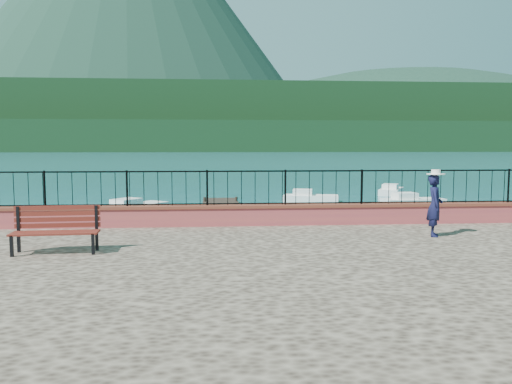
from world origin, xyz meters
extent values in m
plane|color=#19596B|center=(0.00, 0.00, 0.00)|extent=(2000.00, 2000.00, 0.00)
cube|color=#AC453E|center=(0.00, 3.70, 1.49)|extent=(28.00, 0.46, 0.58)
cube|color=black|center=(0.00, 3.70, 2.25)|extent=(27.00, 0.05, 0.95)
cube|color=#2D231C|center=(-2.00, 12.00, 0.15)|extent=(2.00, 16.00, 0.30)
cube|color=black|center=(0.00, 300.00, 9.00)|extent=(900.00, 60.00, 18.00)
cube|color=black|center=(0.00, 360.00, 22.00)|extent=(900.00, 120.00, 44.00)
cone|color=#142D23|center=(-120.00, 700.00, 190.00)|extent=(560.00, 560.00, 380.00)
ellipsoid|color=#142D23|center=(220.00, 560.00, 0.00)|extent=(448.00, 384.00, 180.00)
cube|color=black|center=(-5.59, 0.31, 1.42)|extent=(1.78, 0.63, 0.44)
cube|color=maroon|center=(-5.61, 0.58, 1.90)|extent=(1.75, 0.18, 0.53)
imported|color=black|center=(3.13, 1.61, 1.97)|extent=(0.53, 0.65, 1.54)
cylinder|color=white|center=(3.13, 1.61, 2.80)|extent=(0.44, 0.44, 0.12)
cube|color=silver|center=(-2.74, 11.62, 0.40)|extent=(3.43, 1.48, 0.80)
cube|color=silver|center=(1.60, 8.50, 0.40)|extent=(3.68, 1.49, 0.80)
cube|color=silver|center=(9.06, 17.46, 0.40)|extent=(3.61, 1.66, 0.80)
cube|color=silver|center=(-6.45, 15.81, 0.40)|extent=(3.30, 3.95, 0.80)
cube|color=white|center=(3.57, 19.98, 0.40)|extent=(3.53, 1.97, 0.80)
cube|color=silver|center=(10.23, 24.30, 0.40)|extent=(2.69, 3.49, 0.80)
camera|label=1|loc=(-2.26, -10.21, 3.43)|focal=35.00mm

